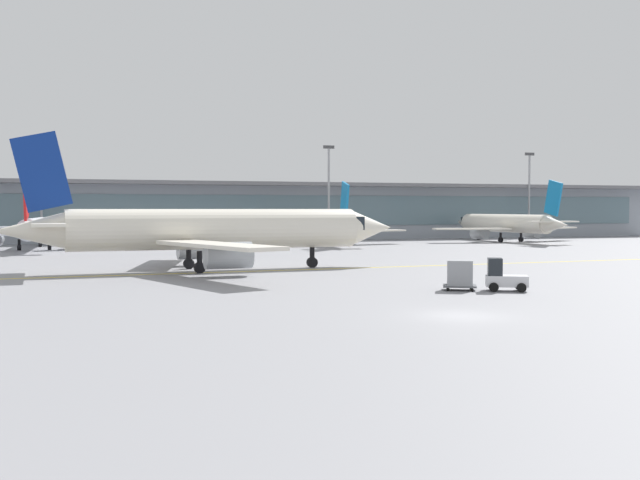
{
  "coord_description": "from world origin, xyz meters",
  "views": [
    {
      "loc": [
        -18.09,
        -32.36,
        5.27
      ],
      "look_at": [
        -1.16,
        18.55,
        3.0
      ],
      "focal_mm": 41.82,
      "sensor_mm": 36.0,
      "label": 1
    }
  ],
  "objects_px": {
    "taxiing_regional_jet": "(212,230)",
    "cargo_dolly_lead": "(460,274)",
    "gate_airplane_3": "(506,224)",
    "apron_light_mast_3": "(529,191)",
    "gate_airplane_1": "(35,229)",
    "gate_airplane_2": "(324,226)",
    "apron_light_mast_1": "(41,187)",
    "baggage_tug": "(503,277)",
    "apron_light_mast_2": "(329,189)"
  },
  "relations": [
    {
      "from": "baggage_tug",
      "to": "apron_light_mast_1",
      "type": "distance_m",
      "value": 80.69
    },
    {
      "from": "gate_airplane_3",
      "to": "cargo_dolly_lead",
      "type": "xyz_separation_m",
      "value": [
        -41.72,
        -60.32,
        -1.79
      ]
    },
    {
      "from": "cargo_dolly_lead",
      "to": "taxiing_regional_jet",
      "type": "bearing_deg",
      "value": 149.13
    },
    {
      "from": "gate_airplane_1",
      "to": "baggage_tug",
      "type": "bearing_deg",
      "value": -150.65
    },
    {
      "from": "gate_airplane_2",
      "to": "apron_light_mast_1",
      "type": "distance_m",
      "value": 41.51
    },
    {
      "from": "gate_airplane_2",
      "to": "cargo_dolly_lead",
      "type": "xyz_separation_m",
      "value": [
        -11.05,
        -60.12,
        -1.61
      ]
    },
    {
      "from": "apron_light_mast_3",
      "to": "apron_light_mast_1",
      "type": "bearing_deg",
      "value": 179.64
    },
    {
      "from": "apron_light_mast_3",
      "to": "apron_light_mast_2",
      "type": "bearing_deg",
      "value": -177.42
    },
    {
      "from": "taxiing_regional_jet",
      "to": "cargo_dolly_lead",
      "type": "xyz_separation_m",
      "value": [
        12.41,
        -20.32,
        -2.35
      ]
    },
    {
      "from": "baggage_tug",
      "to": "apron_light_mast_2",
      "type": "height_order",
      "value": "apron_light_mast_2"
    },
    {
      "from": "cargo_dolly_lead",
      "to": "gate_airplane_3",
      "type": "bearing_deg",
      "value": 83.04
    },
    {
      "from": "taxiing_regional_jet",
      "to": "baggage_tug",
      "type": "relative_size",
      "value": 11.61
    },
    {
      "from": "gate_airplane_2",
      "to": "cargo_dolly_lead",
      "type": "relative_size",
      "value": 10.32
    },
    {
      "from": "gate_airplane_2",
      "to": "baggage_tug",
      "type": "distance_m",
      "value": 62.02
    },
    {
      "from": "taxiing_regional_jet",
      "to": "apron_light_mast_3",
      "type": "xyz_separation_m",
      "value": [
        66.66,
        52.28,
        4.93
      ]
    },
    {
      "from": "gate_airplane_2",
      "to": "apron_light_mast_3",
      "type": "distance_m",
      "value": 45.32
    },
    {
      "from": "taxiing_regional_jet",
      "to": "baggage_tug",
      "type": "bearing_deg",
      "value": -57.93
    },
    {
      "from": "gate_airplane_3",
      "to": "taxiing_regional_jet",
      "type": "distance_m",
      "value": 67.31
    },
    {
      "from": "gate_airplane_1",
      "to": "apron_light_mast_3",
      "type": "relative_size",
      "value": 1.75
    },
    {
      "from": "gate_airplane_1",
      "to": "apron_light_mast_2",
      "type": "relative_size",
      "value": 1.74
    },
    {
      "from": "gate_airplane_3",
      "to": "apron_light_mast_3",
      "type": "xyz_separation_m",
      "value": [
        12.53,
        12.28,
        5.49
      ]
    },
    {
      "from": "gate_airplane_2",
      "to": "baggage_tug",
      "type": "height_order",
      "value": "gate_airplane_2"
    },
    {
      "from": "gate_airplane_3",
      "to": "baggage_tug",
      "type": "distance_m",
      "value": 73.09
    },
    {
      "from": "gate_airplane_2",
      "to": "apron_light_mast_2",
      "type": "relative_size",
      "value": 1.74
    },
    {
      "from": "baggage_tug",
      "to": "gate_airplane_1",
      "type": "bearing_deg",
      "value": 144.51
    },
    {
      "from": "gate_airplane_1",
      "to": "cargo_dolly_lead",
      "type": "xyz_separation_m",
      "value": [
        28.25,
        -59.43,
        -1.6
      ]
    },
    {
      "from": "gate_airplane_3",
      "to": "apron_light_mast_3",
      "type": "relative_size",
      "value": 1.87
    },
    {
      "from": "gate_airplane_1",
      "to": "gate_airplane_3",
      "type": "xyz_separation_m",
      "value": [
        69.97,
        0.89,
        0.19
      ]
    },
    {
      "from": "apron_light_mast_3",
      "to": "gate_airplane_3",
      "type": "bearing_deg",
      "value": -135.57
    },
    {
      "from": "taxiing_regional_jet",
      "to": "cargo_dolly_lead",
      "type": "relative_size",
      "value": 13.17
    },
    {
      "from": "taxiing_regional_jet",
      "to": "apron_light_mast_1",
      "type": "xyz_separation_m",
      "value": [
        -15.54,
        52.8,
        5.0
      ]
    },
    {
      "from": "taxiing_regional_jet",
      "to": "cargo_dolly_lead",
      "type": "bearing_deg",
      "value": -60.99
    },
    {
      "from": "gate_airplane_1",
      "to": "gate_airplane_2",
      "type": "xyz_separation_m",
      "value": [
        39.3,
        0.69,
        0.01
      ]
    },
    {
      "from": "gate_airplane_2",
      "to": "taxiing_regional_jet",
      "type": "height_order",
      "value": "taxiing_regional_jet"
    },
    {
      "from": "gate_airplane_1",
      "to": "cargo_dolly_lead",
      "type": "bearing_deg",
      "value": -152.03
    },
    {
      "from": "cargo_dolly_lead",
      "to": "apron_light_mast_1",
      "type": "xyz_separation_m",
      "value": [
        -27.95,
        73.11,
        7.36
      ]
    },
    {
      "from": "cargo_dolly_lead",
      "to": "apron_light_mast_3",
      "type": "distance_m",
      "value": 90.92
    },
    {
      "from": "baggage_tug",
      "to": "apron_light_mast_3",
      "type": "relative_size",
      "value": 0.19
    },
    {
      "from": "baggage_tug",
      "to": "apron_light_mast_3",
      "type": "xyz_separation_m",
      "value": [
        51.83,
        73.87,
        7.44
      ]
    },
    {
      "from": "gate_airplane_2",
      "to": "gate_airplane_3",
      "type": "height_order",
      "value": "gate_airplane_3"
    },
    {
      "from": "gate_airplane_1",
      "to": "apron_light_mast_1",
      "type": "distance_m",
      "value": 14.85
    },
    {
      "from": "apron_light_mast_3",
      "to": "gate_airplane_1",
      "type": "bearing_deg",
      "value": -170.93
    },
    {
      "from": "gate_airplane_3",
      "to": "baggage_tug",
      "type": "xyz_separation_m",
      "value": [
        -39.3,
        -61.59,
        -1.95
      ]
    },
    {
      "from": "apron_light_mast_1",
      "to": "apron_light_mast_3",
      "type": "distance_m",
      "value": 82.2
    },
    {
      "from": "baggage_tug",
      "to": "apron_light_mast_1",
      "type": "bearing_deg",
      "value": 139.91
    },
    {
      "from": "apron_light_mast_2",
      "to": "apron_light_mast_1",
      "type": "bearing_deg",
      "value": 177.03
    },
    {
      "from": "apron_light_mast_1",
      "to": "gate_airplane_3",
      "type": "bearing_deg",
      "value": -10.4
    },
    {
      "from": "gate_airplane_3",
      "to": "taxiing_regional_jet",
      "type": "bearing_deg",
      "value": 122.86
    },
    {
      "from": "apron_light_mast_1",
      "to": "apron_light_mast_3",
      "type": "relative_size",
      "value": 1.01
    },
    {
      "from": "gate_airplane_3",
      "to": "apron_light_mast_3",
      "type": "height_order",
      "value": "apron_light_mast_3"
    }
  ]
}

